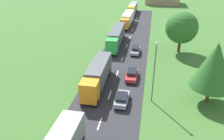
# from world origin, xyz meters

# --- Properties ---
(road) EXTENTS (10.00, 140.00, 0.06)m
(road) POSITION_xyz_m (0.00, 24.50, 0.03)
(road) COLOR #2B2B30
(road) RESTS_ON ground
(truck_second) EXTENTS (2.58, 11.83, 3.76)m
(truck_second) POSITION_xyz_m (-2.38, 33.77, 2.21)
(truck_second) COLOR orange
(truck_second) RESTS_ON road
(truck_third) EXTENTS (2.75, 14.78, 3.70)m
(truck_third) POSITION_xyz_m (-2.64, 53.58, 2.20)
(truck_third) COLOR green
(truck_third) RESTS_ON road
(truck_fourth) EXTENTS (2.77, 12.97, 3.57)m
(truck_fourth) POSITION_xyz_m (-2.15, 71.59, 2.10)
(truck_fourth) COLOR orange
(truck_fourth) RESTS_ON road
(truck_fifth) EXTENTS (2.55, 13.09, 3.57)m
(truck_fifth) POSITION_xyz_m (-2.17, 87.93, 2.09)
(truck_fifth) COLOR yellow
(truck_fifth) RESTS_ON road
(car_third) EXTENTS (1.87, 4.12, 1.42)m
(car_third) POSITION_xyz_m (2.10, 29.69, 0.81)
(car_third) COLOR #8C939E
(car_third) RESTS_ON road
(car_fourth) EXTENTS (1.88, 4.53, 1.47)m
(car_fourth) POSITION_xyz_m (2.76, 37.39, 0.83)
(car_fourth) COLOR red
(car_fourth) RESTS_ON road
(car_fifth) EXTENTS (1.82, 4.51, 1.44)m
(car_fifth) POSITION_xyz_m (2.33, 49.01, 0.82)
(car_fifth) COLOR #8C939E
(car_fifth) RESTS_ON road
(lamppost_second) EXTENTS (0.36, 0.36, 9.06)m
(lamppost_second) POSITION_xyz_m (6.28, 31.08, 5.02)
(lamppost_second) COLOR slate
(lamppost_second) RESTS_ON ground
(tree_oak) EXTENTS (5.86, 5.86, 9.07)m
(tree_oak) POSITION_xyz_m (14.12, 32.30, 5.84)
(tree_oak) COLOR #513823
(tree_oak) RESTS_ON ground
(tree_elm) EXTENTS (6.78, 6.78, 8.94)m
(tree_elm) POSITION_xyz_m (11.68, 51.53, 5.54)
(tree_elm) COLOR #513823
(tree_elm) RESTS_ON ground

